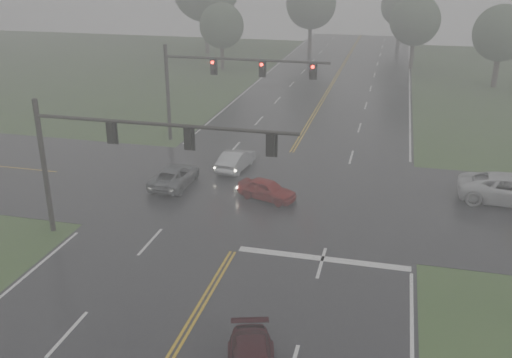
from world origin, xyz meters
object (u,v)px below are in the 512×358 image
(sedan_silver, at_px, (236,169))
(car_grey, at_px, (175,186))
(signal_gantry_far, at_px, (215,77))
(pickup_white, at_px, (509,203))
(signal_gantry_near, at_px, (115,146))
(sedan_red, at_px, (267,199))

(sedan_silver, bearing_deg, car_grey, 58.47)
(sedan_silver, relative_size, signal_gantry_far, 0.32)
(sedan_silver, distance_m, pickup_white, 17.70)
(car_grey, relative_size, pickup_white, 0.76)
(signal_gantry_far, bearing_deg, pickup_white, -18.56)
(car_grey, xyz_separation_m, signal_gantry_far, (-0.13, 9.29, 5.32))
(sedan_silver, height_order, signal_gantry_far, signal_gantry_far)
(pickup_white, bearing_deg, car_grey, 99.26)
(signal_gantry_near, height_order, signal_gantry_far, signal_gantry_far)
(sedan_silver, xyz_separation_m, signal_gantry_far, (-3.17, 5.41, 5.32))
(sedan_silver, xyz_separation_m, pickup_white, (17.63, -1.57, 0.00))
(sedan_silver, relative_size, pickup_white, 0.68)
(sedan_red, relative_size, sedan_silver, 0.89)
(sedan_red, height_order, signal_gantry_near, signal_gantry_near)
(signal_gantry_near, bearing_deg, car_grey, 91.05)
(sedan_red, relative_size, pickup_white, 0.60)
(car_grey, relative_size, signal_gantry_near, 0.34)
(signal_gantry_far, bearing_deg, signal_gantry_near, -89.10)
(sedan_silver, height_order, pickup_white, pickup_white)
(car_grey, bearing_deg, pickup_white, -173.01)
(sedan_red, xyz_separation_m, pickup_white, (14.37, 3.03, 0.00))
(sedan_silver, distance_m, car_grey, 4.93)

